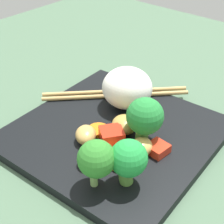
% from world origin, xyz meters
% --- Properties ---
extents(ground_plane, '(1.10, 1.10, 0.02)m').
position_xyz_m(ground_plane, '(0.00, 0.00, -0.01)').
color(ground_plane, '#49674D').
extents(square_plate, '(0.28, 0.28, 0.01)m').
position_xyz_m(square_plate, '(0.00, 0.00, 0.01)').
color(square_plate, black).
rests_on(square_plate, ground_plane).
extents(rice_mound, '(0.08, 0.08, 0.06)m').
position_xyz_m(rice_mound, '(0.06, 0.03, 0.05)').
color(rice_mound, white).
rests_on(rice_mound, square_plate).
extents(broccoli_floret_0, '(0.04, 0.04, 0.06)m').
position_xyz_m(broccoli_floret_0, '(-0.09, -0.05, 0.05)').
color(broccoli_floret_0, '#83B05E').
rests_on(broccoli_floret_0, square_plate).
extents(broccoli_floret_1, '(0.05, 0.05, 0.07)m').
position_xyz_m(broccoli_floret_1, '(0.01, -0.05, 0.05)').
color(broccoli_floret_1, '#62AB49').
rests_on(broccoli_floret_1, square_plate).
extents(broccoli_floret_2, '(0.04, 0.04, 0.06)m').
position_xyz_m(broccoli_floret_2, '(-0.07, -0.08, 0.05)').
color(broccoli_floret_2, '#598F3A').
rests_on(broccoli_floret_2, square_plate).
extents(carrot_slice_0, '(0.04, 0.04, 0.00)m').
position_xyz_m(carrot_slice_0, '(-0.02, 0.02, 0.02)').
color(carrot_slice_0, orange).
rests_on(carrot_slice_0, square_plate).
extents(carrot_slice_1, '(0.03, 0.03, 0.00)m').
position_xyz_m(carrot_slice_1, '(-0.04, -0.03, 0.02)').
color(carrot_slice_1, orange).
rests_on(carrot_slice_1, square_plate).
extents(carrot_slice_2, '(0.03, 0.03, 0.01)m').
position_xyz_m(carrot_slice_2, '(-0.05, -0.05, 0.02)').
color(carrot_slice_2, orange).
rests_on(carrot_slice_2, square_plate).
extents(pepper_chunk_0, '(0.04, 0.04, 0.02)m').
position_xyz_m(pepper_chunk_0, '(-0.02, -0.01, 0.02)').
color(pepper_chunk_0, red).
rests_on(pepper_chunk_0, square_plate).
extents(pepper_chunk_1, '(0.03, 0.03, 0.01)m').
position_xyz_m(pepper_chunk_1, '(-0.00, -0.07, 0.02)').
color(pepper_chunk_1, red).
rests_on(pepper_chunk_1, square_plate).
extents(chicken_piece_0, '(0.05, 0.05, 0.02)m').
position_xyz_m(chicken_piece_0, '(0.01, -0.01, 0.03)').
color(chicken_piece_0, '#B49243').
rests_on(chicken_piece_0, square_plate).
extents(chicken_piece_1, '(0.03, 0.03, 0.02)m').
position_xyz_m(chicken_piece_1, '(-0.08, -0.02, 0.02)').
color(chicken_piece_1, tan).
rests_on(chicken_piece_1, square_plate).
extents(chicken_piece_2, '(0.05, 0.05, 0.02)m').
position_xyz_m(chicken_piece_2, '(-0.04, 0.01, 0.02)').
color(chicken_piece_2, tan).
rests_on(chicken_piece_2, square_plate).
extents(chicken_piece_3, '(0.04, 0.04, 0.02)m').
position_xyz_m(chicken_piece_3, '(-0.01, -0.06, 0.02)').
color(chicken_piece_3, tan).
rests_on(chicken_piece_3, square_plate).
extents(chopstick_pair, '(0.19, 0.18, 0.01)m').
position_xyz_m(chopstick_pair, '(0.07, 0.06, 0.02)').
color(chopstick_pair, tan).
rests_on(chopstick_pair, square_plate).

